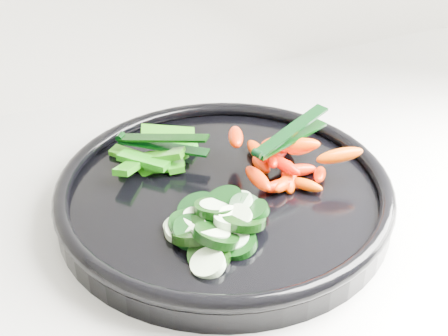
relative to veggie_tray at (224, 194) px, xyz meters
name	(u,v)px	position (x,y,z in m)	size (l,w,h in m)	color
veggie_tray	(224,194)	(0.00, 0.00, 0.00)	(0.38, 0.38, 0.04)	black
cucumber_pile	(212,226)	(-0.04, -0.06, 0.01)	(0.12, 0.14, 0.04)	black
carrot_pile	(283,160)	(0.07, 0.00, 0.02)	(0.13, 0.13, 0.06)	#DE5A00
pepper_pile	(158,156)	(-0.05, 0.09, 0.01)	(0.12, 0.10, 0.04)	#09650B
tong_carrot	(289,136)	(0.08, 0.00, 0.05)	(0.11, 0.05, 0.02)	black
tong_pepper	(160,142)	(-0.04, 0.09, 0.03)	(0.10, 0.09, 0.02)	black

